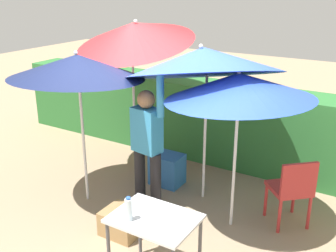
{
  "coord_description": "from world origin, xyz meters",
  "views": [
    {
      "loc": [
        2.48,
        -3.77,
        2.82
      ],
      "look_at": [
        0.0,
        0.3,
        1.1
      ],
      "focal_mm": 43.06,
      "sensor_mm": 36.0,
      "label": 1
    }
  ],
  "objects_px": {
    "bottle_water": "(129,209)",
    "umbrella_navy": "(77,67)",
    "umbrella_rainbow": "(204,61)",
    "crate_cardboard": "(122,222)",
    "umbrella_yellow": "(239,86)",
    "chair_plastic": "(292,188)",
    "umbrella_orange": "(134,33)",
    "folding_table": "(154,225)",
    "cooler_box": "(167,169)",
    "person_vendor": "(147,142)"
  },
  "relations": [
    {
      "from": "folding_table",
      "to": "bottle_water",
      "type": "relative_size",
      "value": 3.33
    },
    {
      "from": "umbrella_yellow",
      "to": "folding_table",
      "type": "distance_m",
      "value": 1.73
    },
    {
      "from": "cooler_box",
      "to": "umbrella_orange",
      "type": "bearing_deg",
      "value": 165.64
    },
    {
      "from": "umbrella_rainbow",
      "to": "umbrella_orange",
      "type": "xyz_separation_m",
      "value": [
        -1.25,
        0.27,
        0.23
      ]
    },
    {
      "from": "umbrella_rainbow",
      "to": "cooler_box",
      "type": "distance_m",
      "value": 1.77
    },
    {
      "from": "chair_plastic",
      "to": "crate_cardboard",
      "type": "relative_size",
      "value": 2.0
    },
    {
      "from": "chair_plastic",
      "to": "crate_cardboard",
      "type": "distance_m",
      "value": 2.05
    },
    {
      "from": "cooler_box",
      "to": "bottle_water",
      "type": "bearing_deg",
      "value": -68.2
    },
    {
      "from": "crate_cardboard",
      "to": "chair_plastic",
      "type": "bearing_deg",
      "value": 35.91
    },
    {
      "from": "umbrella_navy",
      "to": "chair_plastic",
      "type": "bearing_deg",
      "value": 17.32
    },
    {
      "from": "umbrella_orange",
      "to": "bottle_water",
      "type": "distance_m",
      "value": 2.88
    },
    {
      "from": "umbrella_yellow",
      "to": "person_vendor",
      "type": "xyz_separation_m",
      "value": [
        -1.08,
        -0.21,
        -0.81
      ]
    },
    {
      "from": "cooler_box",
      "to": "folding_table",
      "type": "height_order",
      "value": "folding_table"
    },
    {
      "from": "umbrella_rainbow",
      "to": "bottle_water",
      "type": "relative_size",
      "value": 10.04
    },
    {
      "from": "umbrella_rainbow",
      "to": "cooler_box",
      "type": "height_order",
      "value": "umbrella_rainbow"
    },
    {
      "from": "bottle_water",
      "to": "umbrella_navy",
      "type": "bearing_deg",
      "value": 145.66
    },
    {
      "from": "person_vendor",
      "to": "crate_cardboard",
      "type": "height_order",
      "value": "person_vendor"
    },
    {
      "from": "umbrella_orange",
      "to": "folding_table",
      "type": "relative_size",
      "value": 3.1
    },
    {
      "from": "umbrella_rainbow",
      "to": "crate_cardboard",
      "type": "relative_size",
      "value": 5.42
    },
    {
      "from": "umbrella_rainbow",
      "to": "chair_plastic",
      "type": "distance_m",
      "value": 1.85
    },
    {
      "from": "umbrella_yellow",
      "to": "chair_plastic",
      "type": "distance_m",
      "value": 1.42
    },
    {
      "from": "chair_plastic",
      "to": "cooler_box",
      "type": "xyz_separation_m",
      "value": [
        -1.83,
        0.15,
        -0.28
      ]
    },
    {
      "from": "chair_plastic",
      "to": "bottle_water",
      "type": "xyz_separation_m",
      "value": [
        -1.04,
        -1.82,
        0.33
      ]
    },
    {
      "from": "umbrella_yellow",
      "to": "person_vendor",
      "type": "height_order",
      "value": "umbrella_yellow"
    },
    {
      "from": "person_vendor",
      "to": "chair_plastic",
      "type": "xyz_separation_m",
      "value": [
        1.68,
        0.57,
        -0.42
      ]
    },
    {
      "from": "bottle_water",
      "to": "cooler_box",
      "type": "bearing_deg",
      "value": 111.8
    },
    {
      "from": "umbrella_navy",
      "to": "person_vendor",
      "type": "height_order",
      "value": "umbrella_navy"
    },
    {
      "from": "umbrella_navy",
      "to": "folding_table",
      "type": "height_order",
      "value": "umbrella_navy"
    },
    {
      "from": "crate_cardboard",
      "to": "person_vendor",
      "type": "bearing_deg",
      "value": 94.6
    },
    {
      "from": "umbrella_rainbow",
      "to": "crate_cardboard",
      "type": "bearing_deg",
      "value": -107.79
    },
    {
      "from": "umbrella_rainbow",
      "to": "crate_cardboard",
      "type": "distance_m",
      "value": 2.17
    },
    {
      "from": "cooler_box",
      "to": "bottle_water",
      "type": "xyz_separation_m",
      "value": [
        0.79,
        -1.97,
        0.61
      ]
    },
    {
      "from": "umbrella_yellow",
      "to": "person_vendor",
      "type": "bearing_deg",
      "value": -168.97
    },
    {
      "from": "umbrella_orange",
      "to": "bottle_water",
      "type": "bearing_deg",
      "value": -56.02
    },
    {
      "from": "umbrella_rainbow",
      "to": "bottle_water",
      "type": "height_order",
      "value": "umbrella_rainbow"
    },
    {
      "from": "folding_table",
      "to": "umbrella_yellow",
      "type": "bearing_deg",
      "value": 78.64
    },
    {
      "from": "bottle_water",
      "to": "crate_cardboard",
      "type": "bearing_deg",
      "value": 132.95
    },
    {
      "from": "crate_cardboard",
      "to": "bottle_water",
      "type": "bearing_deg",
      "value": -47.05
    },
    {
      "from": "umbrella_orange",
      "to": "crate_cardboard",
      "type": "distance_m",
      "value": 2.63
    },
    {
      "from": "crate_cardboard",
      "to": "folding_table",
      "type": "xyz_separation_m",
      "value": [
        0.76,
        -0.47,
        0.49
      ]
    },
    {
      "from": "umbrella_rainbow",
      "to": "cooler_box",
      "type": "bearing_deg",
      "value": 170.24
    },
    {
      "from": "umbrella_yellow",
      "to": "chair_plastic",
      "type": "bearing_deg",
      "value": 30.43
    },
    {
      "from": "folding_table",
      "to": "umbrella_navy",
      "type": "bearing_deg",
      "value": 152.75
    },
    {
      "from": "crate_cardboard",
      "to": "folding_table",
      "type": "height_order",
      "value": "folding_table"
    },
    {
      "from": "chair_plastic",
      "to": "crate_cardboard",
      "type": "height_order",
      "value": "chair_plastic"
    },
    {
      "from": "umbrella_rainbow",
      "to": "umbrella_orange",
      "type": "bearing_deg",
      "value": 167.82
    },
    {
      "from": "person_vendor",
      "to": "umbrella_orange",
      "type": "bearing_deg",
      "value": 132.07
    },
    {
      "from": "crate_cardboard",
      "to": "umbrella_yellow",
      "type": "bearing_deg",
      "value": 38.84
    },
    {
      "from": "umbrella_navy",
      "to": "person_vendor",
      "type": "xyz_separation_m",
      "value": [
        0.86,
        0.23,
        -0.9
      ]
    },
    {
      "from": "umbrella_yellow",
      "to": "bottle_water",
      "type": "relative_size",
      "value": 8.18
    }
  ]
}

